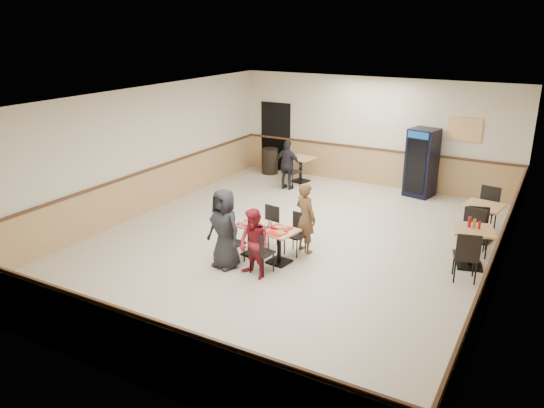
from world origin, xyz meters
The scene contains 20 objects.
ground centered at (0.00, 0.00, 0.00)m, with size 10.00×10.00×0.00m, color beige.
room_shell centered at (1.78, 2.55, 0.58)m, with size 10.00×10.00×10.00m.
main_table centered at (-0.10, -0.86, 0.44)m, with size 1.32×0.79×0.66m.
main_chairs centered at (-0.15, -0.86, 0.42)m, with size 1.30×1.60×0.84m.
diner_woman_left centered at (-0.60, -1.55, 0.77)m, with size 0.75×0.49×1.53m, color black.
diner_woman_right centered at (0.10, -1.65, 0.65)m, with size 0.63×0.49×1.29m, color maroon.
diner_man_opposite centered at (0.40, -0.17, 0.72)m, with size 0.53×0.34×1.44m, color brown.
lone_diner centered at (-1.85, 3.38, 0.69)m, with size 0.81×0.34×1.38m, color black.
tabletop_clutter centered at (-0.10, -0.92, 0.68)m, with size 1.10×0.59×0.12m.
side_table_near centered at (3.44, 0.70, 0.51)m, with size 0.87×0.87×0.77m.
side_table_near_chair_south centered at (3.44, 0.09, 0.49)m, with size 0.45×0.45×0.97m, color black, non-canonical shape.
side_table_near_chair_north centered at (3.44, 1.32, 0.49)m, with size 0.45×0.45×0.97m, color black, non-canonical shape.
side_table_far centered at (3.39, 2.14, 0.53)m, with size 0.83×0.83×0.79m.
side_table_far_chair_south centered at (3.39, 1.51, 0.50)m, with size 0.46×0.46×1.00m, color black, non-canonical shape.
side_table_far_chair_north centered at (3.39, 2.77, 0.50)m, with size 0.46×0.46×1.00m, color black, non-canonical shape.
condiment_caddy centered at (3.41, 0.75, 0.86)m, with size 0.23×0.06×0.20m.
back_table centered at (-1.85, 4.20, 0.48)m, with size 0.78×0.78×0.73m.
back_table_chair_lone centered at (-1.85, 3.62, 0.46)m, with size 0.43×0.43×0.92m, color black, non-canonical shape.
pepsi_cooler centered at (1.48, 4.59, 0.90)m, with size 0.80×0.80×1.80m.
trash_bin centered at (-3.06, 4.55, 0.38)m, with size 0.49×0.49×0.77m, color black.
Camera 1 is at (4.61, -9.10, 4.41)m, focal length 35.00 mm.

